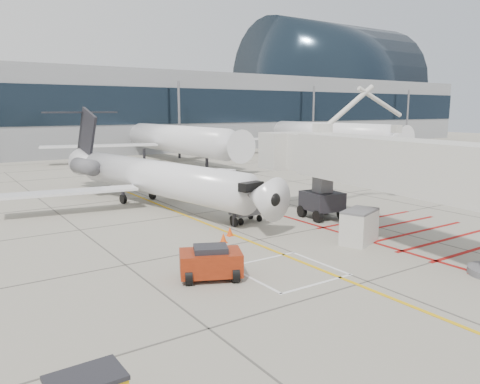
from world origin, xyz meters
TOP-DOWN VIEW (x-y plane):
  - ground_plane at (0.00, 0.00)m, footprint 260.00×260.00m
  - regional_jet at (-0.65, 13.91)m, footprint 26.92×31.71m
  - jet_bridge at (6.12, -0.06)m, footprint 11.27×20.26m
  - pushback_tug at (-5.49, 0.14)m, footprint 3.15×2.66m
  - baggage_cart at (1.79, 7.97)m, footprint 2.05×1.37m
  - ground_power_unit at (4.28, 0.38)m, footprint 2.72×2.14m
  - cone_nose at (-2.04, 4.64)m, footprint 0.40×0.40m
  - cone_side at (-0.95, 5.65)m, footprint 0.39×0.39m
  - terminal_building at (10.00, 70.00)m, footprint 180.00×28.00m
  - terminal_glass_band at (10.00, 55.95)m, footprint 180.00×0.10m
  - terminal_dome at (70.00, 70.00)m, footprint 40.00×28.00m
  - bg_aircraft_c at (14.00, 46.00)m, footprint 34.67×38.52m
  - bg_aircraft_d at (43.44, 46.00)m, footprint 34.39×38.21m

SIDE VIEW (x-z plane):
  - ground_plane at x=0.00m, z-range 0.00..0.00m
  - cone_side at x=-0.95m, z-range 0.00..0.55m
  - cone_nose at x=-2.04m, z-range 0.00..0.55m
  - baggage_cart at x=1.79m, z-range 0.00..1.24m
  - pushback_tug at x=-5.49m, z-range 0.00..1.57m
  - ground_power_unit at x=4.28m, z-range 0.00..1.89m
  - regional_jet at x=-0.65m, z-range 0.00..7.42m
  - jet_bridge at x=6.12m, z-range 0.00..7.74m
  - bg_aircraft_d at x=43.44m, z-range 0.00..11.46m
  - bg_aircraft_c at x=14.00m, z-range 0.00..11.56m
  - terminal_building at x=10.00m, z-range 0.00..14.00m
  - terminal_glass_band at x=10.00m, z-range 5.00..11.00m
  - terminal_dome at x=70.00m, z-range 0.00..28.00m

